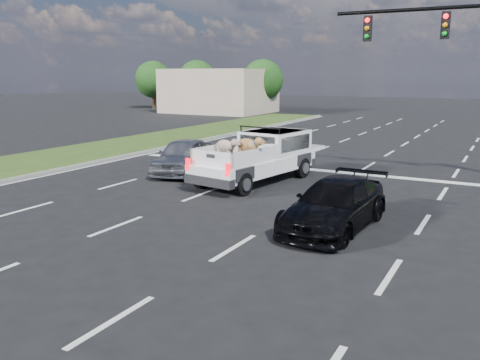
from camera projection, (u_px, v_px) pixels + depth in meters
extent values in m
plane|color=black|center=(171.00, 236.00, 12.40)|extent=(160.00, 160.00, 0.00)
cube|color=silver|center=(153.00, 175.00, 20.01)|extent=(0.12, 60.00, 0.01)
cube|color=silver|center=(230.00, 183.00, 18.38)|extent=(0.12, 60.00, 0.01)
cube|color=silver|center=(322.00, 194.00, 16.75)|extent=(0.12, 60.00, 0.01)
cube|color=silver|center=(434.00, 207.00, 15.12)|extent=(0.12, 60.00, 0.01)
cube|color=silver|center=(86.00, 167.00, 21.66)|extent=(0.15, 60.00, 0.01)
cube|color=silver|center=(314.00, 170.00, 21.01)|extent=(17.00, 0.45, 0.01)
cube|color=#1F3D12|center=(42.00, 161.00, 22.91)|extent=(5.00, 60.00, 0.10)
cube|color=gray|center=(82.00, 165.00, 21.76)|extent=(0.15, 60.00, 0.14)
cylinder|color=black|center=(462.00, 7.00, 17.79)|extent=(9.00, 0.14, 0.14)
cube|color=black|center=(446.00, 25.00, 18.15)|extent=(0.30, 0.18, 0.95)
sphere|color=#F2070F|center=(446.00, 16.00, 17.99)|extent=(0.18, 0.18, 0.18)
cube|color=black|center=(368.00, 29.00, 19.45)|extent=(0.30, 0.18, 0.95)
sphere|color=#F2070F|center=(367.00, 20.00, 19.30)|extent=(0.18, 0.18, 0.18)
cube|color=#C1AD93|center=(219.00, 91.00, 52.26)|extent=(10.00, 8.00, 4.40)
cylinder|color=#332114|center=(154.00, 99.00, 58.87)|extent=(0.44, 0.44, 2.16)
sphere|color=#11370F|center=(153.00, 79.00, 58.41)|extent=(4.20, 4.20, 4.20)
cylinder|color=#332114|center=(197.00, 100.00, 56.07)|extent=(0.44, 0.44, 2.16)
sphere|color=#11370F|center=(197.00, 80.00, 55.62)|extent=(4.20, 4.20, 4.20)
cylinder|color=#332114|center=(263.00, 102.00, 52.35)|extent=(0.44, 0.44, 2.16)
sphere|color=#11370F|center=(263.00, 80.00, 51.89)|extent=(4.20, 4.20, 4.20)
cylinder|color=black|center=(202.00, 178.00, 17.53)|extent=(0.40, 0.80, 0.77)
cylinder|color=black|center=(243.00, 184.00, 16.48)|extent=(0.40, 0.80, 0.77)
cylinder|color=black|center=(264.00, 163.00, 20.42)|extent=(0.40, 0.80, 0.77)
cylinder|color=black|center=(302.00, 168.00, 19.37)|extent=(0.40, 0.80, 0.77)
cube|color=white|center=(255.00, 165.00, 18.43)|extent=(2.75, 5.58, 0.52)
cube|color=white|center=(275.00, 142.00, 19.26)|extent=(2.20, 2.59, 0.87)
cube|color=black|center=(257.00, 144.00, 18.37)|extent=(1.55, 0.28, 0.62)
cylinder|color=black|center=(260.00, 127.00, 18.35)|extent=(1.80, 0.34, 0.05)
cube|color=black|center=(235.00, 163.00, 17.46)|extent=(2.18, 2.82, 0.06)
cube|color=white|center=(216.00, 152.00, 17.92)|extent=(0.49, 2.55, 0.52)
cube|color=white|center=(255.00, 157.00, 16.89)|extent=(0.49, 2.55, 0.52)
cube|color=white|center=(212.00, 159.00, 16.44)|extent=(1.78, 0.37, 0.52)
cube|color=#F10515|center=(188.00, 164.00, 16.83)|extent=(0.17, 0.09, 0.40)
cube|color=#F10515|center=(228.00, 170.00, 15.81)|extent=(0.17, 0.09, 0.40)
cube|color=black|center=(209.00, 181.00, 16.47)|extent=(1.96, 0.61, 0.30)
imported|color=#A7A9AE|center=(183.00, 156.00, 20.25)|extent=(2.64, 4.37, 1.39)
imported|color=black|center=(335.00, 205.00, 12.93)|extent=(1.99, 4.39, 1.25)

